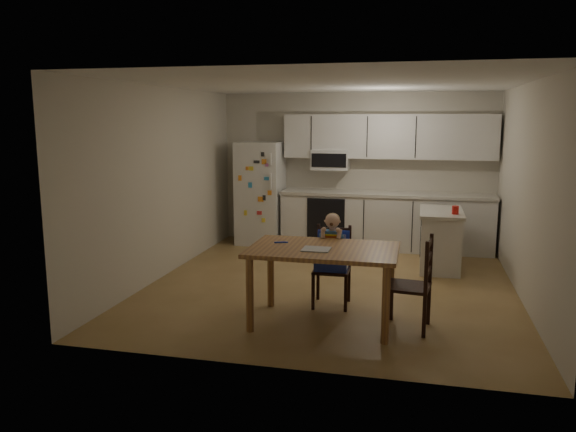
% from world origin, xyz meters
% --- Properties ---
extents(room, '(4.52, 5.01, 2.51)m').
position_xyz_m(room, '(0.00, 0.48, 1.25)').
color(room, olive).
rests_on(room, ground).
extents(refrigerator, '(0.72, 0.70, 1.70)m').
position_xyz_m(refrigerator, '(-1.55, 2.15, 0.85)').
color(refrigerator, silver).
rests_on(refrigerator, ground).
extents(kitchen_run, '(3.37, 0.62, 2.15)m').
position_xyz_m(kitchen_run, '(0.50, 2.24, 0.88)').
color(kitchen_run, silver).
rests_on(kitchen_run, ground).
extents(kitchen_island, '(0.58, 1.11, 0.82)m').
position_xyz_m(kitchen_island, '(1.36, 1.17, 0.41)').
color(kitchen_island, silver).
rests_on(kitchen_island, ground).
extents(red_cup, '(0.09, 0.09, 0.11)m').
position_xyz_m(red_cup, '(1.53, 0.91, 0.88)').
color(red_cup, red).
rests_on(red_cup, kitchen_island).
extents(dining_table, '(1.49, 0.96, 0.80)m').
position_xyz_m(dining_table, '(0.13, -1.37, 0.69)').
color(dining_table, brown).
rests_on(dining_table, ground).
extents(napkin, '(0.27, 0.24, 0.01)m').
position_xyz_m(napkin, '(0.08, -1.47, 0.80)').
color(napkin, '#AFAFB4').
rests_on(napkin, dining_table).
extents(toddler_spoon, '(0.12, 0.06, 0.02)m').
position_xyz_m(toddler_spoon, '(-0.35, -1.26, 0.81)').
color(toddler_spoon, blue).
rests_on(toddler_spoon, dining_table).
extents(chair_booster, '(0.41, 0.41, 1.06)m').
position_xyz_m(chair_booster, '(0.13, -0.75, 0.64)').
color(chair_booster, black).
rests_on(chair_booster, ground).
extents(chair_side, '(0.47, 0.47, 0.95)m').
position_xyz_m(chair_side, '(1.07, -1.33, 0.54)').
color(chair_side, black).
rests_on(chair_side, ground).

